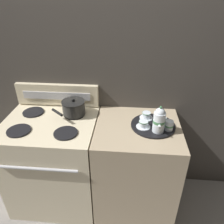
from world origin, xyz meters
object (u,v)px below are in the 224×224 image
(teacup_left, at_px, (146,115))
(teacup_right, at_px, (143,124))
(stove, at_px, (55,162))
(saucepan, at_px, (74,107))
(teapot, at_px, (159,120))
(serving_tray, at_px, (153,125))
(teacup_front, at_px, (162,120))
(creamer_jug, at_px, (169,125))

(teacup_left, bearing_deg, teacup_right, -102.40)
(stove, xyz_separation_m, teacup_right, (0.79, -0.02, 0.48))
(saucepan, relative_size, teapot, 1.27)
(stove, distance_m, teapot, 1.06)
(teapot, relative_size, teacup_right, 1.95)
(serving_tray, bearing_deg, stove, -178.66)
(serving_tray, distance_m, teapot, 0.14)
(stove, relative_size, serving_tray, 2.52)
(teapot, distance_m, teacup_left, 0.21)
(stove, distance_m, teacup_front, 1.06)
(saucepan, bearing_deg, stove, -142.56)
(saucepan, height_order, creamer_jug, saucepan)
(saucepan, bearing_deg, creamer_jug, -12.86)
(creamer_jug, bearing_deg, teacup_left, 136.52)
(serving_tray, xyz_separation_m, creamer_jug, (0.12, -0.06, 0.05))
(teapot, relative_size, creamer_jug, 2.80)
(stove, bearing_deg, teacup_front, 3.18)
(serving_tray, distance_m, teacup_right, 0.10)
(teacup_right, distance_m, creamer_jug, 0.20)
(stove, distance_m, teacup_right, 0.92)
(saucepan, bearing_deg, teacup_right, -15.08)
(teacup_left, bearing_deg, saucepan, 177.77)
(teacup_right, height_order, creamer_jug, creamer_jug)
(teacup_left, height_order, teacup_right, same)
(teacup_left, bearing_deg, teapot, -66.36)
(teacup_right, relative_size, creamer_jug, 1.44)
(serving_tray, distance_m, teacup_left, 0.12)
(teacup_right, height_order, teacup_front, same)
(teapot, height_order, teacup_left, teapot)
(teapot, xyz_separation_m, teacup_right, (-0.11, 0.05, -0.07))
(saucepan, height_order, serving_tray, saucepan)
(creamer_jug, bearing_deg, serving_tray, 152.73)
(creamer_jug, bearing_deg, saucepan, 167.14)
(saucepan, relative_size, teacup_front, 2.47)
(serving_tray, relative_size, creamer_jug, 4.56)
(teapot, height_order, teacup_right, teapot)
(teacup_front, bearing_deg, teacup_right, -154.68)
(teacup_front, distance_m, creamer_jug, 0.10)
(teacup_front, relative_size, creamer_jug, 1.44)
(teacup_left, bearing_deg, serving_tray, -62.61)
(serving_tray, height_order, teacup_front, teacup_front)
(teacup_left, distance_m, teacup_front, 0.14)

